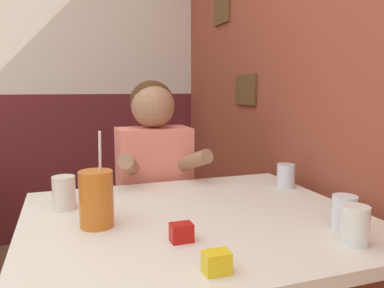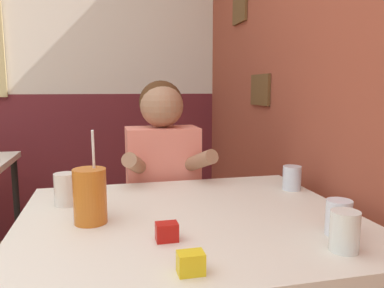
{
  "view_description": "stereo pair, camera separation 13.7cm",
  "coord_description": "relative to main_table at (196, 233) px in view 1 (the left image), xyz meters",
  "views": [
    {
      "loc": [
        0.5,
        -0.65,
        1.14
      ],
      "look_at": [
        0.94,
        0.63,
        0.94
      ],
      "focal_mm": 35.0,
      "sensor_mm": 36.0,
      "label": 1
    },
    {
      "loc": [
        0.63,
        -0.69,
        1.14
      ],
      "look_at": [
        0.94,
        0.63,
        0.94
      ],
      "focal_mm": 35.0,
      "sensor_mm": 36.0,
      "label": 2
    }
  ],
  "objects": [
    {
      "name": "brick_wall_right",
      "position": [
        0.63,
        0.69,
        0.68
      ],
      "size": [
        0.08,
        4.26,
        2.7
      ],
      "color": "brown",
      "rests_on": "ground_plane"
    },
    {
      "name": "glass_by_brick",
      "position": [
        0.48,
        0.22,
        0.11
      ],
      "size": [
        0.07,
        0.07,
        0.1
      ],
      "color": "silver",
      "rests_on": "main_table"
    },
    {
      "name": "main_table",
      "position": [
        0.0,
        0.0,
        0.0
      ],
      "size": [
        1.09,
        0.94,
        0.73
      ],
      "color": "beige",
      "rests_on": "ground_plane"
    },
    {
      "name": "glass_center",
      "position": [
        0.32,
        -0.34,
        0.11
      ],
      "size": [
        0.07,
        0.07,
        0.1
      ],
      "color": "silver",
      "rests_on": "main_table"
    },
    {
      "name": "glass_near_pitcher",
      "position": [
        0.37,
        -0.25,
        0.11
      ],
      "size": [
        0.07,
        0.07,
        0.1
      ],
      "color": "silver",
      "rests_on": "main_table"
    },
    {
      "name": "person_seated",
      "position": [
        0.0,
        0.61,
        -0.05
      ],
      "size": [
        0.42,
        0.41,
        1.18
      ],
      "color": "#EA7F6B",
      "rests_on": "ground_plane"
    },
    {
      "name": "condiment_ketchup",
      "position": [
        -0.11,
        -0.18,
        0.08
      ],
      "size": [
        0.06,
        0.04,
        0.05
      ],
      "color": "#B7140F",
      "rests_on": "main_table"
    },
    {
      "name": "condiment_mustard",
      "position": [
        -0.08,
        -0.37,
        0.08
      ],
      "size": [
        0.06,
        0.04,
        0.05
      ],
      "color": "yellow",
      "rests_on": "main_table"
    },
    {
      "name": "glass_far_side",
      "position": [
        -0.4,
        0.21,
        0.12
      ],
      "size": [
        0.08,
        0.08,
        0.11
      ],
      "color": "silver",
      "rests_on": "main_table"
    },
    {
      "name": "cocktail_pitcher",
      "position": [
        -0.31,
        0.01,
        0.14
      ],
      "size": [
        0.1,
        0.1,
        0.29
      ],
      "color": "#C6661E",
      "rests_on": "main_table"
    }
  ]
}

